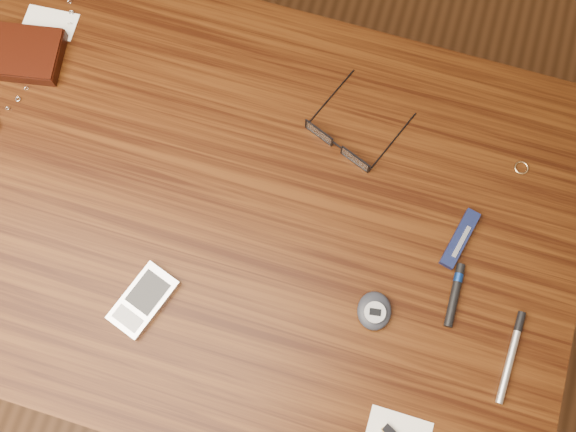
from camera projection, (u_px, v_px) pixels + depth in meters
name	position (u px, v px, depth m)	size (l,w,h in m)	color
ground	(262.00, 292.00, 1.67)	(3.80, 3.80, 0.00)	#472814
desk	(247.00, 229.00, 1.04)	(1.00, 0.70, 0.75)	#341808
wallet_and_card	(26.00, 53.00, 1.01)	(0.13, 0.15, 0.02)	black
eyeglasses	(340.00, 143.00, 0.96)	(0.16, 0.16, 0.03)	black
gold_ring	(521.00, 168.00, 0.96)	(0.02, 0.02, 0.00)	tan
pda_phone	(143.00, 300.00, 0.90)	(0.08, 0.11, 0.02)	silver
pedometer	(374.00, 311.00, 0.90)	(0.06, 0.06, 0.02)	#22232D
pocket_knife	(460.00, 239.00, 0.93)	(0.04, 0.10, 0.01)	#0F133C
silver_pen	(513.00, 350.00, 0.89)	(0.02, 0.13, 0.01)	silver
black_blue_pen	(455.00, 293.00, 0.91)	(0.01, 0.09, 0.01)	black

